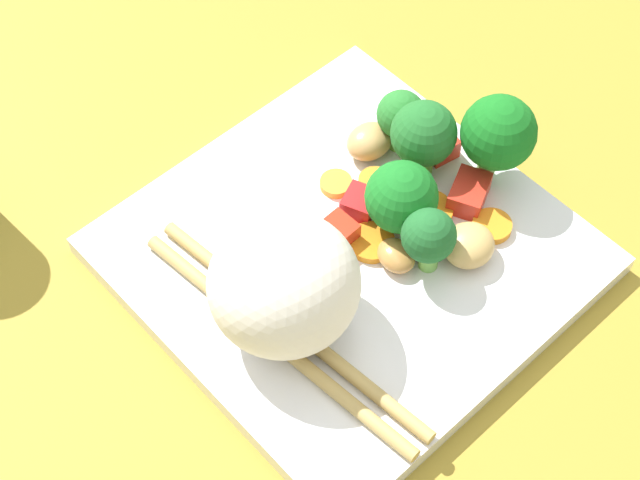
{
  "coord_description": "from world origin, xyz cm",
  "views": [
    {
      "loc": [
        -26.01,
        -25.46,
        55.49
      ],
      "look_at": [
        -1.86,
        0.78,
        3.51
      ],
      "focal_mm": 56.23,
      "sensor_mm": 36.0,
      "label": 1
    }
  ],
  "objects_px": {
    "chopstick_pair": "(283,334)",
    "square_plate": "(349,255)",
    "broccoli_floret_2": "(401,116)",
    "carrot_slice_2": "(492,226)",
    "rice_mound": "(284,284)"
  },
  "relations": [
    {
      "from": "square_plate",
      "to": "carrot_slice_2",
      "type": "height_order",
      "value": "carrot_slice_2"
    },
    {
      "from": "carrot_slice_2",
      "to": "rice_mound",
      "type": "bearing_deg",
      "value": 164.63
    },
    {
      "from": "carrot_slice_2",
      "to": "chopstick_pair",
      "type": "distance_m",
      "value": 0.16
    },
    {
      "from": "carrot_slice_2",
      "to": "square_plate",
      "type": "bearing_deg",
      "value": 146.98
    },
    {
      "from": "chopstick_pair",
      "to": "square_plate",
      "type": "bearing_deg",
      "value": 99.96
    },
    {
      "from": "broccoli_floret_2",
      "to": "carrot_slice_2",
      "type": "height_order",
      "value": "broccoli_floret_2"
    },
    {
      "from": "square_plate",
      "to": "chopstick_pair",
      "type": "height_order",
      "value": "chopstick_pair"
    },
    {
      "from": "rice_mound",
      "to": "chopstick_pair",
      "type": "height_order",
      "value": "rice_mound"
    },
    {
      "from": "square_plate",
      "to": "rice_mound",
      "type": "height_order",
      "value": "rice_mound"
    },
    {
      "from": "square_plate",
      "to": "chopstick_pair",
      "type": "distance_m",
      "value": 0.08
    },
    {
      "from": "rice_mound",
      "to": "broccoli_floret_2",
      "type": "relative_size",
      "value": 1.96
    },
    {
      "from": "rice_mound",
      "to": "carrot_slice_2",
      "type": "xyz_separation_m",
      "value": [
        0.15,
        -0.04,
        -0.04
      ]
    },
    {
      "from": "broccoli_floret_2",
      "to": "carrot_slice_2",
      "type": "distance_m",
      "value": 0.1
    },
    {
      "from": "square_plate",
      "to": "broccoli_floret_2",
      "type": "distance_m",
      "value": 0.1
    },
    {
      "from": "square_plate",
      "to": "carrot_slice_2",
      "type": "xyz_separation_m",
      "value": [
        0.08,
        -0.05,
        0.01
      ]
    }
  ]
}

